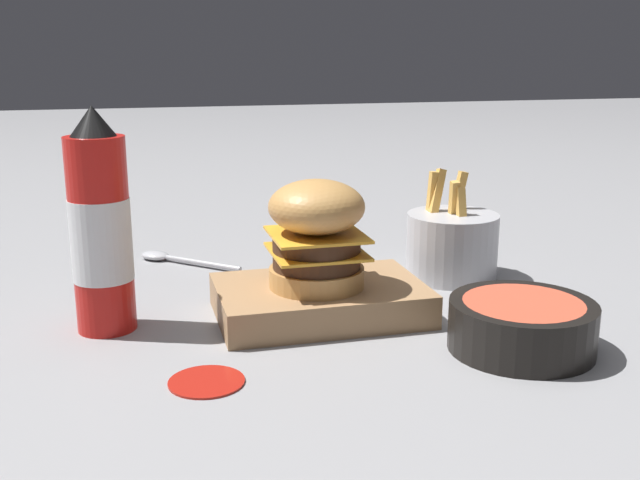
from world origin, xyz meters
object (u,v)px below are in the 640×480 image
(burger, at_px, (317,233))
(side_bowl, at_px, (522,324))
(ketchup_bottle, at_px, (101,230))
(spoon, at_px, (169,258))
(serving_board, at_px, (320,300))
(fries_basket, at_px, (452,245))

(burger, xyz_separation_m, side_bowl, (-0.17, 0.14, -0.07))
(ketchup_bottle, relative_size, side_bowl, 1.64)
(spoon, bearing_deg, serving_board, 162.52)
(fries_basket, bearing_deg, serving_board, 25.56)
(side_bowl, xyz_separation_m, spoon, (0.31, -0.40, -0.02))
(burger, bearing_deg, fries_basket, -153.83)
(ketchup_bottle, xyz_separation_m, fries_basket, (-0.42, -0.08, -0.06))
(ketchup_bottle, xyz_separation_m, side_bowl, (-0.39, 0.16, -0.08))
(fries_basket, xyz_separation_m, spoon, (0.35, -0.16, -0.04))
(serving_board, height_order, ketchup_bottle, ketchup_bottle)
(serving_board, xyz_separation_m, burger, (0.01, 0.01, 0.08))
(side_bowl, bearing_deg, spoon, -52.08)
(fries_basket, bearing_deg, burger, 26.17)
(ketchup_bottle, bearing_deg, serving_board, 175.14)
(ketchup_bottle, distance_m, spoon, 0.27)
(spoon, bearing_deg, ketchup_bottle, 114.84)
(ketchup_bottle, bearing_deg, burger, 173.71)
(serving_board, height_order, side_bowl, side_bowl)
(burger, distance_m, ketchup_bottle, 0.22)
(spoon, bearing_deg, burger, 161.20)
(serving_board, distance_m, burger, 0.08)
(serving_board, distance_m, side_bowl, 0.22)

